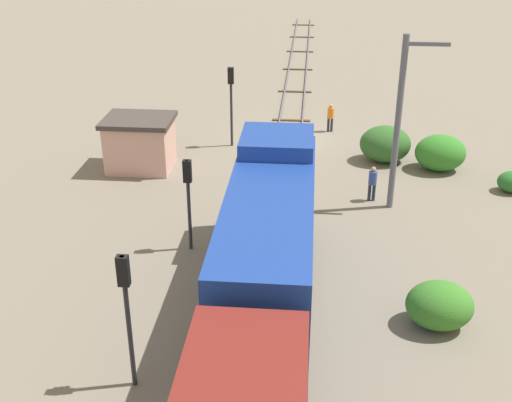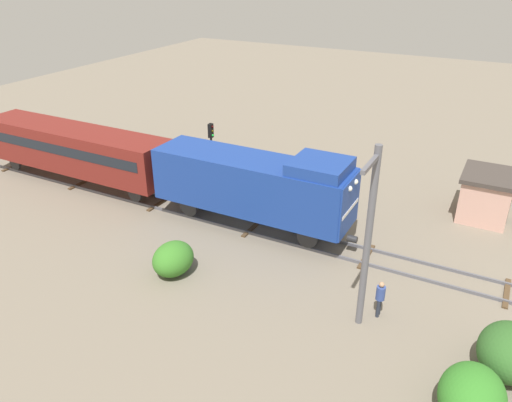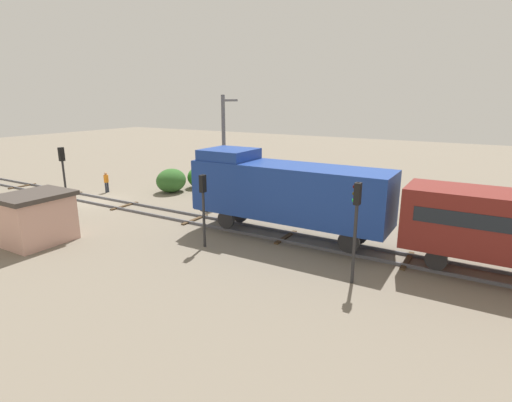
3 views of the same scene
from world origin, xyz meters
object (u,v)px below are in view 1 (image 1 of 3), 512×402
at_px(traffic_signal_far, 126,298).
at_px(catenary_mast, 400,120).
at_px(worker_near_track, 330,116).
at_px(worker_by_signal, 373,181).
at_px(locomotive, 270,226).
at_px(traffic_signal_near, 231,92).
at_px(traffic_signal_mid, 188,188).
at_px(relay_hut, 140,143).

distance_m(traffic_signal_far, catenary_mast, 15.37).
xyz_separation_m(worker_near_track, worker_by_signal, (-1.80, 9.55, 0.00)).
bearing_deg(worker_near_track, locomotive, 17.56).
bearing_deg(locomotive, traffic_signal_near, -77.82).
height_order(locomotive, worker_near_track, locomotive).
xyz_separation_m(locomotive, worker_near_track, (-2.40, -17.74, -1.78)).
bearing_deg(traffic_signal_mid, locomotive, 138.71).
xyz_separation_m(traffic_signal_near, catenary_mast, (-8.26, 7.23, 1.06)).
distance_m(traffic_signal_near, relay_hut, 5.94).
height_order(traffic_signal_near, catenary_mast, catenary_mast).
bearing_deg(traffic_signal_mid, worker_by_signal, -145.62).
height_order(locomotive, traffic_signal_near, locomotive).
relative_size(locomotive, catenary_mast, 1.48).
bearing_deg(traffic_signal_mid, traffic_signal_near, -90.97).
xyz_separation_m(traffic_signal_far, worker_by_signal, (-7.80, -13.23, -2.02)).
height_order(locomotive, traffic_signal_mid, locomotive).
bearing_deg(worker_by_signal, traffic_signal_near, -60.94).
relative_size(worker_near_track, worker_by_signal, 1.00).
distance_m(traffic_signal_near, traffic_signal_far, 19.87).
relative_size(traffic_signal_mid, relay_hut, 1.10).
xyz_separation_m(traffic_signal_near, worker_near_track, (-5.60, -2.91, -2.12)).
relative_size(traffic_signal_far, catenary_mast, 0.55).
height_order(locomotive, catenary_mast, catenary_mast).
xyz_separation_m(traffic_signal_near, traffic_signal_far, (0.40, 19.87, -0.10)).
distance_m(traffic_signal_mid, relay_hut, 9.19).
relative_size(worker_near_track, relay_hut, 0.49).
bearing_deg(worker_near_track, worker_by_signal, 35.94).
xyz_separation_m(worker_near_track, relay_hut, (9.90, 6.63, 0.40)).
distance_m(locomotive, worker_near_track, 17.99).
bearing_deg(locomotive, traffic_signal_far, 54.48).
bearing_deg(locomotive, catenary_mast, -123.69).
xyz_separation_m(traffic_signal_mid, traffic_signal_far, (0.20, 8.03, 0.32)).
height_order(traffic_signal_mid, traffic_signal_far, traffic_signal_far).
bearing_deg(traffic_signal_far, traffic_signal_mid, -91.43).
xyz_separation_m(traffic_signal_far, worker_near_track, (-6.00, -22.78, -2.02)).
height_order(traffic_signal_near, traffic_signal_mid, traffic_signal_near).
bearing_deg(worker_by_signal, traffic_signal_far, 40.43).
distance_m(worker_by_signal, relay_hut, 12.07).
bearing_deg(traffic_signal_near, traffic_signal_far, 88.85).
distance_m(locomotive, relay_hut, 13.47).
distance_m(traffic_signal_near, traffic_signal_mid, 11.85).
xyz_separation_m(worker_by_signal, catenary_mast, (-0.86, 0.59, 3.18)).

